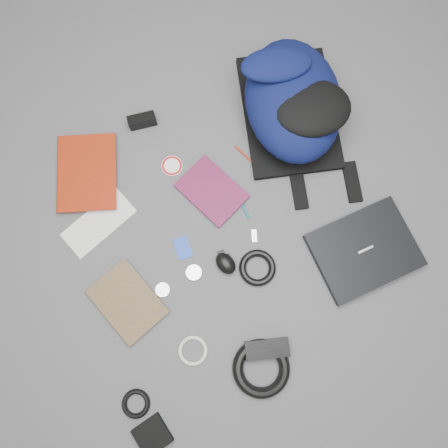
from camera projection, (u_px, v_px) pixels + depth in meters
name	position (u px, v px, depth m)	size (l,w,h in m)	color
ground	(224.00, 225.00, 1.44)	(4.00, 4.00, 0.00)	#4F4F51
backpack	(293.00, 100.00, 1.42)	(0.33, 0.49, 0.20)	black
laptop	(364.00, 250.00, 1.41)	(0.32, 0.25, 0.03)	black
textbook_red	(57.00, 175.00, 1.46)	(0.20, 0.27, 0.03)	maroon
comic_book	(107.00, 319.00, 1.38)	(0.17, 0.23, 0.02)	#AB880C
envelope	(99.00, 223.00, 1.44)	(0.24, 0.11, 0.00)	silver
dvd_case	(212.00, 191.00, 1.46)	(0.15, 0.21, 0.02)	#490E29
compact_camera	(142.00, 121.00, 1.49)	(0.09, 0.03, 0.05)	black
sticker_disc	(172.00, 166.00, 1.48)	(0.07, 0.07, 0.00)	white
pen_teal	(241.00, 201.00, 1.46)	(0.01, 0.01, 0.13)	#0C5C6D
pen_red	(248.00, 158.00, 1.49)	(0.01, 0.01, 0.12)	maroon
id_badge	(183.00, 248.00, 1.43)	(0.05, 0.07, 0.00)	#183BB8
usb_black	(224.00, 259.00, 1.42)	(0.02, 0.06, 0.01)	black
usb_silver	(254.00, 236.00, 1.43)	(0.02, 0.04, 0.01)	#ACACAE
key_fob	(227.00, 261.00, 1.41)	(0.03, 0.04, 0.01)	black
mouse	(226.00, 263.00, 1.40)	(0.05, 0.08, 0.04)	black
headphone_left	(194.00, 273.00, 1.41)	(0.05, 0.05, 0.01)	silver
headphone_right	(163.00, 290.00, 1.40)	(0.05, 0.05, 0.01)	#B9B9BB
cable_coil	(257.00, 268.00, 1.41)	(0.12, 0.12, 0.02)	black
power_brick	(267.00, 349.00, 1.35)	(0.14, 0.06, 0.03)	black
power_cord_coil	(261.00, 368.00, 1.34)	(0.18, 0.18, 0.03)	black
pouch	(152.00, 435.00, 1.31)	(0.09, 0.09, 0.02)	black
earbud_coil	(136.00, 404.00, 1.33)	(0.09, 0.09, 0.02)	black
white_cable_coil	(193.00, 351.00, 1.36)	(0.09, 0.09, 0.01)	beige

